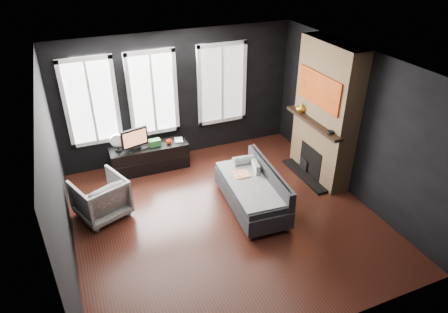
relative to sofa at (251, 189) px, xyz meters
name	(u,v)px	position (x,y,z in m)	size (l,w,h in m)	color
floor	(225,218)	(-0.55, -0.12, -0.39)	(5.00, 5.00, 0.00)	black
ceiling	(226,66)	(-0.55, -0.12, 2.31)	(5.00, 5.00, 0.00)	white
wall_back	(179,96)	(-0.55, 2.38, 0.96)	(5.00, 0.02, 2.70)	black
wall_left	(57,184)	(-3.05, -0.12, 0.96)	(0.02, 5.00, 2.70)	black
wall_right	(354,124)	(1.95, -0.12, 0.96)	(0.02, 5.00, 2.70)	black
windows	(154,49)	(-1.00, 2.34, 1.99)	(4.00, 0.16, 1.76)	white
fireplace	(325,113)	(1.75, 0.48, 0.96)	(0.70, 1.62, 2.70)	#93724C
sofa	(251,189)	(0.00, 0.00, 0.00)	(0.90, 1.79, 0.77)	black
stripe_pillow	(256,170)	(0.22, 0.28, 0.17)	(0.08, 0.32, 0.32)	gray
armchair	(100,196)	(-2.50, 0.78, 0.02)	(0.79, 0.74, 0.81)	silver
media_console	(150,157)	(-1.37, 1.98, -0.12)	(1.57, 0.49, 0.54)	black
monitor	(134,138)	(-1.63, 1.95, 0.41)	(0.57, 0.12, 0.51)	black
desk_fan	(117,143)	(-1.96, 2.00, 0.34)	(0.27, 0.27, 0.38)	#999999
mug	(169,141)	(-0.95, 1.92, 0.21)	(0.11, 0.09, 0.11)	#F03C08
book	(174,136)	(-0.81, 2.00, 0.27)	(0.16, 0.02, 0.22)	#B7B091
storage_box	(155,143)	(-1.24, 1.96, 0.22)	(0.24, 0.15, 0.13)	#2C7435
mantel_vase	(301,108)	(1.50, 0.93, 0.94)	(0.19, 0.20, 0.19)	gold
mantel_clock	(331,132)	(1.50, -0.07, 0.86)	(0.12, 0.12, 0.04)	black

